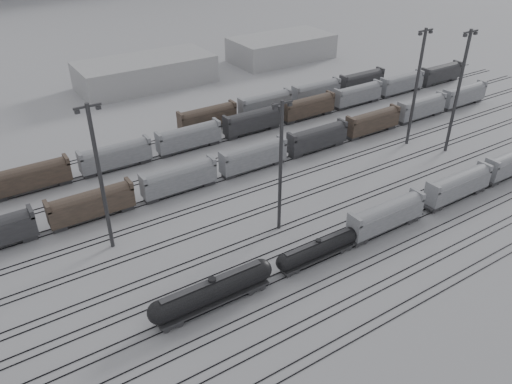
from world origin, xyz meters
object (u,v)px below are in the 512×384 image
tank_car_a (213,291)px  light_mast_c (281,165)px  hopper_car_a (386,215)px  hopper_car_b (458,184)px  tank_car_b (318,249)px

tank_car_a → light_mast_c: light_mast_c is taller
tank_car_a → light_mast_c: (18.79, 10.63, 9.66)m
hopper_car_a → hopper_car_b: hopper_car_b is taller
light_mast_c → tank_car_b: bearing=-90.3°
tank_car_b → hopper_car_a: bearing=0.0°
hopper_car_b → light_mast_c: bearing=162.4°
hopper_car_a → tank_car_b: bearing=180.0°
tank_car_b → light_mast_c: 14.72m
tank_car_a → hopper_car_b: bearing=0.0°
tank_car_b → light_mast_c: (0.06, 10.63, 10.18)m
tank_car_a → hopper_car_a: (33.46, 0.00, 0.65)m
tank_car_b → hopper_car_a: size_ratio=1.02×
tank_car_a → hopper_car_a: 33.47m
tank_car_a → hopper_car_a: hopper_car_a is taller
tank_car_a → light_mast_c: bearing=29.5°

